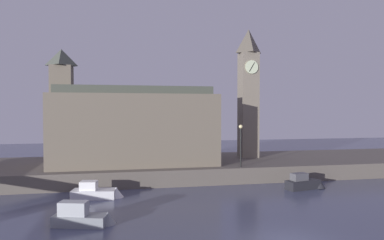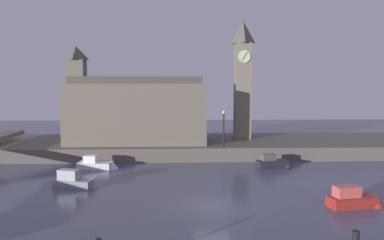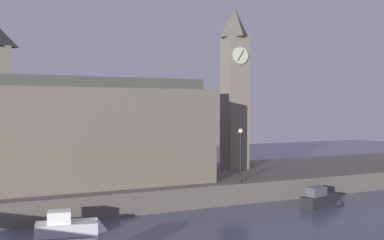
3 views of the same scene
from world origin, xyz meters
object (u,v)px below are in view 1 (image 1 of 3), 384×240
object	(u,v)px
clock_tower	(248,91)
parliament_hall	(132,126)
boat_ferry_white	(99,192)
boat_cruiser_grey	(84,217)
boat_barge_dark	(306,183)
streetlamp	(241,141)

from	to	relation	value
clock_tower	parliament_hall	world-z (taller)	clock_tower
boat_ferry_white	boat_cruiser_grey	distance (m)	6.52
clock_tower	boat_barge_dark	distance (m)	13.12
boat_ferry_white	boat_cruiser_grey	world-z (taller)	boat_cruiser_grey
boat_barge_dark	boat_ferry_white	world-z (taller)	boat_barge_dark
boat_barge_dark	boat_cruiser_grey	world-z (taller)	boat_cruiser_grey
streetlamp	parliament_hall	bearing A→B (deg)	158.72
parliament_hall	boat_cruiser_grey	bearing A→B (deg)	-102.82
boat_barge_dark	parliament_hall	bearing A→B (deg)	152.84
clock_tower	boat_cruiser_grey	bearing A→B (deg)	-135.07
boat_ferry_white	streetlamp	bearing A→B (deg)	14.77
streetlamp	boat_cruiser_grey	size ratio (longest dim) A/B	1.02
clock_tower	boat_ferry_white	world-z (taller)	clock_tower
clock_tower	boat_ferry_white	xyz separation A→B (m)	(-15.80, -9.67, -8.49)
boat_cruiser_grey	clock_tower	bearing A→B (deg)	44.93
clock_tower	parliament_hall	bearing A→B (deg)	-169.48
parliament_hall	clock_tower	bearing A→B (deg)	10.52
boat_barge_dark	boat_cruiser_grey	xyz separation A→B (m)	(-17.76, -6.24, 0.00)
parliament_hall	boat_ferry_white	distance (m)	9.10
boat_cruiser_grey	streetlamp	bearing A→B (deg)	36.91
boat_cruiser_grey	boat_barge_dark	bearing A→B (deg)	19.36
streetlamp	boat_ferry_white	size ratio (longest dim) A/B	0.96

